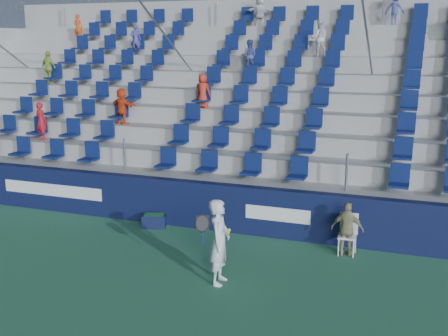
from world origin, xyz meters
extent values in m
plane|color=#31734D|center=(0.00, 0.00, 0.00)|extent=(70.00, 70.00, 0.00)
cube|color=#10163C|center=(0.00, 3.15, 0.60)|extent=(24.00, 0.30, 1.20)
cube|color=white|center=(-5.00, 2.99, 0.62)|extent=(3.20, 0.02, 0.34)
cube|color=white|center=(1.50, 2.99, 0.62)|extent=(1.60, 0.02, 0.34)
cube|color=#A3A39E|center=(0.00, 3.72, 0.60)|extent=(24.00, 0.85, 1.20)
cube|color=#A3A39E|center=(0.00, 4.57, 0.85)|extent=(24.00, 0.85, 1.70)
cube|color=#A3A39E|center=(0.00, 5.42, 1.10)|extent=(24.00, 0.85, 2.20)
cube|color=#A3A39E|center=(0.00, 6.28, 1.35)|extent=(24.00, 0.85, 2.70)
cube|color=#A3A39E|center=(0.00, 7.12, 1.60)|extent=(24.00, 0.85, 3.20)
cube|color=#A3A39E|center=(0.00, 7.97, 1.85)|extent=(24.00, 0.85, 3.70)
cube|color=#A3A39E|center=(0.00, 8.82, 2.10)|extent=(24.00, 0.85, 4.20)
cube|color=#A3A39E|center=(0.00, 9.68, 2.35)|extent=(24.00, 0.85, 4.70)
cube|color=#A3A39E|center=(0.00, 10.52, 2.60)|extent=(24.00, 0.85, 5.20)
cube|color=#A3A39E|center=(0.00, 11.20, 3.10)|extent=(24.00, 0.50, 6.20)
cube|color=#0D1B4E|center=(0.00, 3.72, 1.55)|extent=(16.05, 0.50, 0.70)
cube|color=#0D1B4E|center=(0.00, 4.57, 2.05)|extent=(16.05, 0.50, 0.70)
cube|color=#0D1B4E|center=(0.00, 5.42, 2.55)|extent=(16.05, 0.50, 0.70)
cube|color=#0D1B4E|center=(0.00, 6.28, 3.05)|extent=(16.05, 0.50, 0.70)
cube|color=#0D1B4E|center=(0.00, 7.12, 3.55)|extent=(16.05, 0.50, 0.70)
cube|color=#0D1B4E|center=(0.00, 7.97, 4.05)|extent=(16.05, 0.50, 0.70)
cube|color=#0D1B4E|center=(0.00, 8.82, 4.55)|extent=(16.05, 0.50, 0.70)
cube|color=#0D1B4E|center=(0.00, 9.68, 5.05)|extent=(16.05, 0.50, 0.70)
cube|color=#0D1B4E|center=(0.00, 10.52, 5.55)|extent=(16.05, 0.50, 0.70)
cylinder|color=gray|center=(-3.00, 7.12, 4.35)|extent=(0.06, 7.68, 4.55)
cylinder|color=gray|center=(3.00, 7.12, 4.35)|extent=(0.06, 7.68, 4.55)
cylinder|color=gray|center=(-9.80, 7.12, 4.35)|extent=(0.06, 7.68, 4.55)
imported|color=#3A3C80|center=(-5.42, 8.77, 4.74)|extent=(0.45, 0.36, 1.08)
imported|color=red|center=(-6.43, 4.52, 2.29)|extent=(0.48, 0.37, 1.17)
imported|color=#3F4D8C|center=(-0.85, 7.92, 4.22)|extent=(0.57, 0.48, 1.04)
imported|color=red|center=(-1.75, 6.23, 3.21)|extent=(0.55, 0.41, 1.02)
imported|color=#C84217|center=(-8.41, 9.62, 5.20)|extent=(0.39, 0.27, 1.01)
imported|color=#9EBE4C|center=(-7.97, 7.08, 3.78)|extent=(0.72, 0.43, 1.15)
imported|color=silver|center=(-1.27, 10.47, 5.72)|extent=(1.02, 0.57, 1.04)
imported|color=#424A92|center=(3.39, 10.47, 5.72)|extent=(0.75, 0.54, 1.04)
imported|color=silver|center=(1.23, 8.77, 4.77)|extent=(0.66, 0.59, 1.14)
imported|color=#EA461B|center=(-4.07, 5.38, 2.75)|extent=(1.07, 0.64, 1.10)
imported|color=silver|center=(1.09, 0.14, 0.86)|extent=(0.47, 0.66, 1.71)
cylinder|color=navy|center=(0.84, -0.11, 0.98)|extent=(0.03, 0.03, 0.28)
torus|color=black|center=(0.84, -0.11, 1.28)|extent=(0.30, 0.17, 0.28)
plane|color=#262626|center=(0.84, -0.11, 1.28)|extent=(0.30, 0.16, 0.29)
sphere|color=#C1DB33|center=(1.34, -0.06, 1.14)|extent=(0.07, 0.07, 0.07)
sphere|color=#C1DB33|center=(1.34, 0.00, 1.17)|extent=(0.07, 0.07, 0.07)
cube|color=white|center=(3.23, 2.55, 0.42)|extent=(0.43, 0.43, 0.04)
cube|color=white|center=(3.23, 2.74, 0.67)|extent=(0.40, 0.07, 0.50)
cylinder|color=white|center=(3.07, 2.39, 0.20)|extent=(0.03, 0.03, 0.40)
cylinder|color=white|center=(3.39, 2.39, 0.20)|extent=(0.03, 0.03, 0.40)
cylinder|color=white|center=(3.07, 2.71, 0.20)|extent=(0.03, 0.03, 0.40)
cylinder|color=white|center=(3.39, 2.71, 0.20)|extent=(0.03, 0.03, 0.40)
imported|color=tan|center=(3.23, 2.50, 0.61)|extent=(0.73, 0.32, 1.23)
cube|color=#0E1535|center=(-1.70, 2.75, 0.17)|extent=(0.71, 0.58, 0.33)
cube|color=#1E662D|center=(-1.70, 2.75, 0.24)|extent=(0.56, 0.44, 0.20)
camera|label=1|loc=(4.78, -9.53, 4.67)|focal=45.00mm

